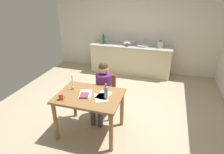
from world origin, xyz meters
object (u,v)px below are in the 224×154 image
Objects in this scene: wine_glass_by_kettle at (130,40)px; wine_glass_back_left at (128,40)px; chair_at_table at (106,93)px; sink_unit at (143,45)px; book_magazine at (84,95)px; coffee_mug at (61,97)px; person_seated at (103,88)px; wine_bottle_on_table at (106,92)px; dining_table at (90,101)px; bottle_vinegar at (108,40)px; teacup_on_counter at (127,45)px; candlestick at (73,85)px; bottle_oil at (104,40)px; stovetop_kettle at (160,44)px; mixing_bowl at (127,43)px; wine_glass_near_sink at (134,41)px.

wine_glass_back_left is (-0.08, 0.00, 0.00)m from wine_glass_by_kettle.
chair_at_table is 2.41× the size of sink_unit.
book_magazine is 3.19m from wine_glass_back_left.
person_seated is at bearing 59.95° from coffee_mug.
book_magazine is (0.32, 0.21, -0.04)m from coffee_mug.
sink_unit is at bearing -18.76° from wine_glass_by_kettle.
wine_bottle_on_table reaches higher than wine_glass_by_kettle.
sink_unit reaches higher than wine_bottle_on_table.
dining_table is at bearing 34.87° from coffee_mug.
wine_glass_by_kettle reaches higher than dining_table.
bottle_vinegar is 1.58× the size of wine_glass_by_kettle.
dining_table is 2.84m from teacup_on_counter.
sink_unit is at bearing 73.51° from candlestick.
dining_table is 3.13× the size of sink_unit.
wine_bottle_on_table is (0.68, -0.12, 0.03)m from candlestick.
bottle_oil is 1.71m from stovetop_kettle.
coffee_mug is 0.46× the size of bottle_vinegar.
stovetop_kettle is (1.60, 0.01, -0.01)m from bottle_vinegar.
book_magazine is 0.52× the size of sink_unit.
sink_unit is (0.85, 2.87, 0.05)m from candlestick.
bottle_oil reaches higher than dining_table.
chair_at_table is at bearing 63.07° from book_magazine.
mixing_bowl is (0.63, 0.03, -0.04)m from bottle_vinegar.
wine_glass_by_kettle is (-0.92, 0.15, 0.01)m from stovetop_kettle.
bottle_oil reaches higher than stovetop_kettle.
person_seated is 0.59m from book_magazine.
chair_at_table is 2.40m from sink_unit.
sink_unit reaches higher than book_magazine.
dining_table is 3.15m from stovetop_kettle.
wine_glass_back_left is (0.34, 3.02, 0.14)m from candlestick.
bottle_oil is (-0.81, 2.24, 0.55)m from chair_at_table.
bottle_vinegar is 0.63m from mixing_bowl.
bottle_oil reaches higher than sink_unit.
coffee_mug is 0.73× the size of wine_glass_by_kettle.
book_magazine is 0.85× the size of stovetop_kettle.
candlestick is 0.92× the size of bottle_oil.
bottle_oil is 1.28× the size of bottle_vinegar.
candlestick is at bearing -84.74° from bottle_vinegar.
wine_glass_back_left is at bearing 163.89° from sink_unit.
wine_glass_by_kettle is at bearing 13.54° from bottle_vinegar.
stovetop_kettle is at bearing 68.88° from chair_at_table.
wine_bottle_on_table reaches higher than wine_glass_near_sink.
bottle_vinegar is 1.58× the size of wine_glass_back_left.
wine_bottle_on_table is 3.15m from wine_glass_near_sink.
wine_bottle_on_table reaches higher than mixing_bowl.
book_magazine is at bearing -173.68° from wine_bottle_on_table.
person_seated is (-0.01, -0.15, 0.19)m from chair_at_table.
book_magazine is at bearing -77.32° from bottle_oil.
coffee_mug is 0.98× the size of teacup_on_counter.
sink_unit is at bearing 80.00° from chair_at_table.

